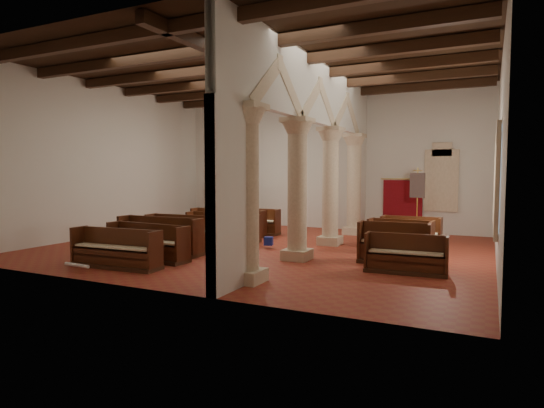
{
  "coord_description": "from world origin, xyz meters",
  "views": [
    {
      "loc": [
        6.79,
        -13.55,
        2.53
      ],
      "look_at": [
        0.03,
        0.5,
        1.44
      ],
      "focal_mm": 30.0,
      "sensor_mm": 36.0,
      "label": 1
    }
  ],
  "objects_px": {
    "lectern": "(233,216)",
    "nave_pew_0": "(116,255)",
    "pipe_organ": "(233,196)",
    "processional_banner": "(417,216)",
    "aisle_pew_0": "(406,260)"
  },
  "relations": [
    {
      "from": "lectern",
      "to": "nave_pew_0",
      "type": "xyz_separation_m",
      "value": [
        1.68,
        -8.97,
        -0.2
      ]
    },
    {
      "from": "pipe_organ",
      "to": "lectern",
      "type": "xyz_separation_m",
      "value": [
        0.69,
        -1.12,
        -0.83
      ]
    },
    {
      "from": "pipe_organ",
      "to": "lectern",
      "type": "bearing_deg",
      "value": -58.38
    },
    {
      "from": "processional_banner",
      "to": "aisle_pew_0",
      "type": "xyz_separation_m",
      "value": [
        0.67,
        -6.59,
        -0.51
      ]
    },
    {
      "from": "processional_banner",
      "to": "nave_pew_0",
      "type": "xyz_separation_m",
      "value": [
        -6.4,
        -9.25,
        -0.5
      ]
    },
    {
      "from": "pipe_organ",
      "to": "processional_banner",
      "type": "distance_m",
      "value": 8.82
    },
    {
      "from": "aisle_pew_0",
      "to": "nave_pew_0",
      "type": "bearing_deg",
      "value": -162.41
    },
    {
      "from": "lectern",
      "to": "processional_banner",
      "type": "bearing_deg",
      "value": 23.63
    },
    {
      "from": "processional_banner",
      "to": "nave_pew_0",
      "type": "bearing_deg",
      "value": -107.16
    },
    {
      "from": "lectern",
      "to": "nave_pew_0",
      "type": "height_order",
      "value": "lectern"
    },
    {
      "from": "lectern",
      "to": "pipe_organ",
      "type": "bearing_deg",
      "value": 143.29
    },
    {
      "from": "pipe_organ",
      "to": "nave_pew_0",
      "type": "distance_m",
      "value": 10.42
    },
    {
      "from": "pipe_organ",
      "to": "processional_banner",
      "type": "bearing_deg",
      "value": -5.51
    },
    {
      "from": "nave_pew_0",
      "to": "pipe_organ",
      "type": "bearing_deg",
      "value": 100.19
    },
    {
      "from": "aisle_pew_0",
      "to": "pipe_organ",
      "type": "bearing_deg",
      "value": 138.75
    }
  ]
}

